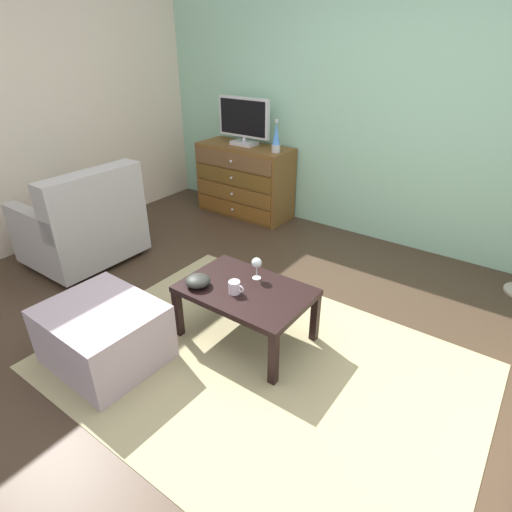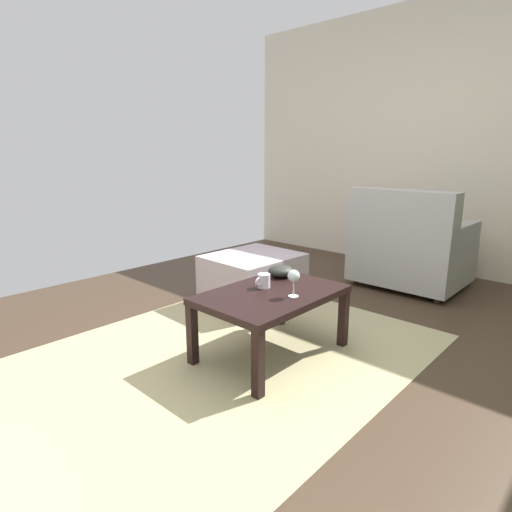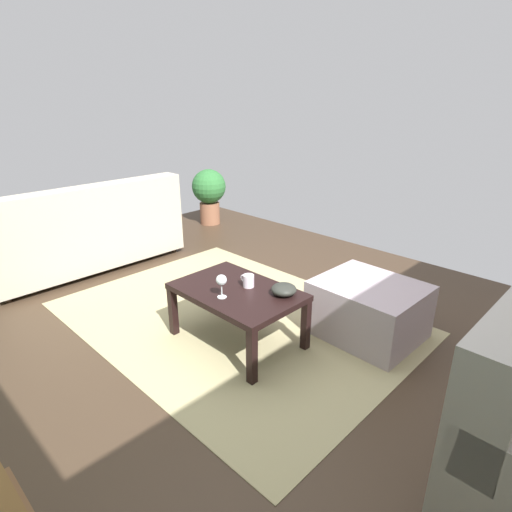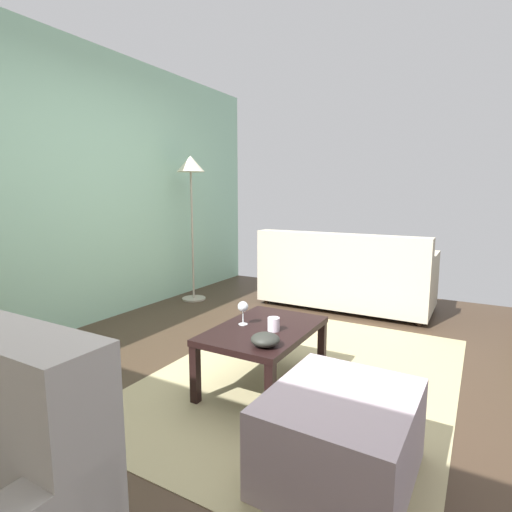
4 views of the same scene
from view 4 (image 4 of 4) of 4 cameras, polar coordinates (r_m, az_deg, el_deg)
name	(u,v)px [view 4 (image 4 of 4)]	position (r m, az deg, el deg)	size (l,w,h in m)	color
ground_plane	(266,385)	(2.85, 1.46, -17.84)	(5.88, 4.73, 0.05)	#3C2D20
wall_accent_rear	(55,187)	(4.02, -26.64, 8.82)	(5.88, 0.12, 2.64)	#94C8AA
area_rug	(305,376)	(2.93, 7.00, -16.56)	(2.60, 1.90, 0.01)	tan
coffee_table	(264,335)	(2.65, 1.13, -11.16)	(0.85, 0.57, 0.40)	black
wine_glass	(243,307)	(2.66, -1.87, -7.33)	(0.07, 0.07, 0.16)	silver
mug	(274,324)	(2.57, 2.55, -9.65)	(0.11, 0.08, 0.08)	silver
bowl_decorative	(265,340)	(2.32, 1.32, -11.80)	(0.17, 0.17, 0.08)	#292A25
couch_large	(345,277)	(4.57, 12.54, -2.98)	(0.85, 1.83, 0.85)	#332319
ottoman	(341,436)	(1.97, 11.95, -23.81)	(0.70, 0.60, 0.40)	#AA98A2
standing_lamp	(191,177)	(4.75, -9.25, 10.98)	(0.32, 0.32, 1.69)	#A59E8C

